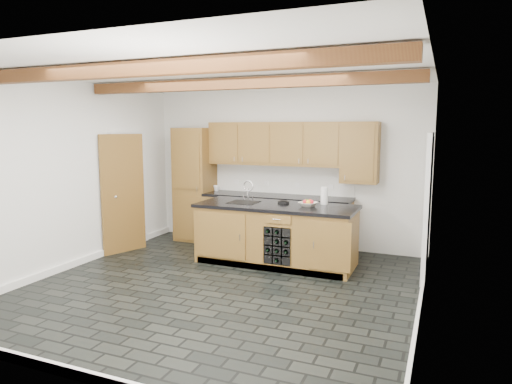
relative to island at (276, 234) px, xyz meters
The scene contains 10 objects.
ground 1.40m from the island, 103.44° to the right, with size 5.00×5.00×0.00m, color black.
room_shell 1.36m from the island, 117.49° to the right, with size 5.01×5.00×5.00m.
back_cabinetry 1.28m from the island, 125.61° to the left, with size 3.65×0.62×2.20m.
island is the anchor object (origin of this frame).
faucet 0.75m from the island, behind, with size 0.45×0.40×0.34m.
kitchen_scale 0.52m from the island, 68.94° to the left, with size 0.17×0.11×0.05m.
fruit_bowl 0.70m from the island, ahead, with size 0.28×0.28×0.07m, color beige.
fruit_cluster 0.73m from the island, ahead, with size 0.16×0.17×0.07m.
paper_towel 0.95m from the island, 25.86° to the left, with size 0.11×0.11×0.27m, color white.
mug 1.95m from the island, 146.70° to the left, with size 0.11×0.11×0.10m, color white.
Camera 1 is at (2.67, -5.21, 2.09)m, focal length 32.00 mm.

